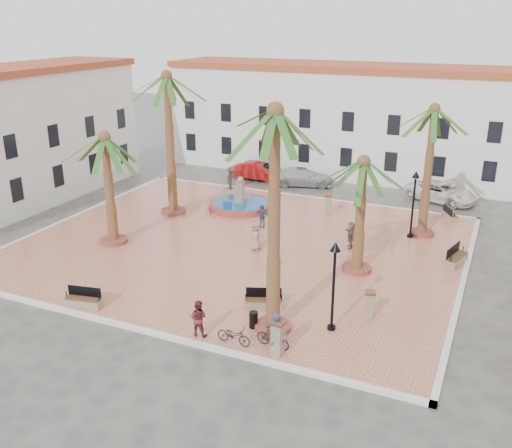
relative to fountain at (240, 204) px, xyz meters
The scene contains 36 objects.
ground 6.99m from the fountain, 63.98° to the right, with size 120.00×120.00×0.00m, color #56544F.
plaza 6.99m from the fountain, 63.98° to the right, with size 26.00×22.00×0.15m, color #DB7B66.
kerb_n 5.65m from the fountain, 57.11° to the left, with size 26.30×0.30×0.16m, color silver.
kerb_s 17.54m from the fountain, 79.95° to the right, with size 26.30×0.30×0.16m, color silver.
kerb_e 17.24m from the fountain, 21.32° to the right, with size 0.30×22.30×0.16m, color silver.
kerb_w 11.76m from the fountain, 147.76° to the right, with size 0.30×22.30×0.16m, color silver.
building_north 14.70m from the fountain, 77.43° to the left, with size 30.40×7.40×9.50m.
building_west 17.72m from the fountain, 158.53° to the right, with size 6.40×24.40×10.00m.
fountain is the anchor object (origin of this frame).
palm_nw 9.54m from the fountain, 143.02° to the right, with size 5.62×5.62×9.90m.
palm_sw 11.55m from the fountain, 114.60° to the right, with size 5.47×5.47×6.95m.
palm_s 19.20m from the fountain, 59.52° to the right, with size 5.28×5.28×10.09m.
palm_e 13.73m from the fountain, 34.25° to the right, with size 5.14×5.14×6.52m.
palm_ne 14.62m from the fountain, ahead, with size 5.05×5.05×8.36m.
bench_s 16.65m from the fountain, 91.38° to the right, with size 1.89×0.90×0.96m.
bench_se 15.23m from the fountain, 60.15° to the right, with size 1.90×1.17×0.96m.
bench_e 15.95m from the fountain, 14.49° to the right, with size 1.09×2.08×1.05m.
bench_ne 14.72m from the fountain, 15.13° to the left, with size 1.21×1.69×0.87m.
lamppost_s 17.91m from the fountain, 51.07° to the right, with size 0.46×0.46×4.21m.
lamppost_e 12.64m from the fountain, ahead, with size 0.47×0.47×4.32m.
bollard_se 19.30m from the fountain, 59.77° to the right, with size 0.61×0.61×1.55m.
bollard_n 6.38m from the fountain, 11.46° to the left, with size 0.62×0.62×1.47m.
bollard_e 17.33m from the fountain, 44.20° to the right, with size 0.59×0.59×1.35m.
litter_bin 17.02m from the fountain, 62.36° to the right, with size 0.39×0.39×0.77m, color black.
cyclist_a 19.27m from the fountain, 59.95° to the right, with size 0.71×0.47×1.95m, color #32394F.
bicycle_a 18.36m from the fountain, 65.24° to the right, with size 0.55×1.58×0.83m, color black.
cyclist_b 17.71m from the fountain, 70.30° to the right, with size 0.82×0.64×1.68m, color maroon.
bicycle_b 18.75m from the fountain, 60.16° to the right, with size 0.44×1.57×0.94m, color black.
pedestrian_fountain_a 8.02m from the fountain, 57.70° to the right, with size 0.82×0.54×1.69m, color #967B5D.
pedestrian_fountain_b 4.35m from the fountain, 45.15° to the right, with size 0.92×0.38×1.57m, color #3D4363.
pedestrian_north 5.04m from the fountain, 124.30° to the left, with size 1.19×0.69×1.85m, color #464549.
pedestrian_east 10.18m from the fountain, 23.54° to the right, with size 1.51×0.48×1.63m, color #695C4F.
car_black 8.69m from the fountain, 101.72° to the left, with size 1.73×4.31×1.47m, color black.
car_red 8.34m from the fountain, 105.48° to the left, with size 1.60×4.59×1.51m, color #A11414.
car_silver 8.17m from the fountain, 76.12° to the left, with size 2.08×5.11×1.48m, color #BAB8C2.
car_white 15.36m from the fountain, 31.86° to the left, with size 2.47×5.35×1.49m, color white.
Camera 1 is at (14.17, -29.31, 13.34)m, focal length 40.00 mm.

